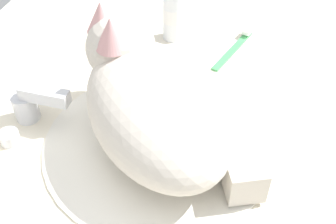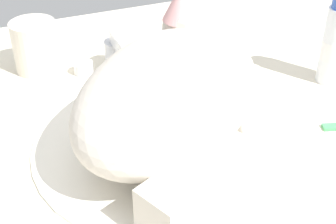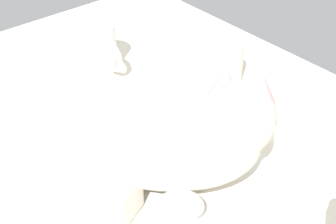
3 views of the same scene
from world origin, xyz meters
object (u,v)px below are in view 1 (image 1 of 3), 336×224
cat (154,99)px  toothpaste_bottle (173,9)px  faucet (31,106)px  toothbrush (235,46)px

cat → toothpaste_bottle: cat is taller
cat → toothpaste_bottle: 25.63cm
faucet → cat: size_ratio=0.40×
cat → toothpaste_bottle: bearing=9.1°
toothpaste_bottle → faucet: bearing=151.7°
toothbrush → faucet: bearing=135.0°
cat → toothbrush: size_ratio=2.39×
toothbrush → cat: bearing=162.6°
faucet → toothbrush: 36.89cm
faucet → toothpaste_bottle: size_ratio=1.03×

